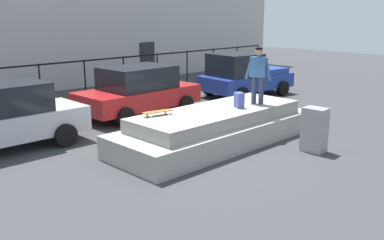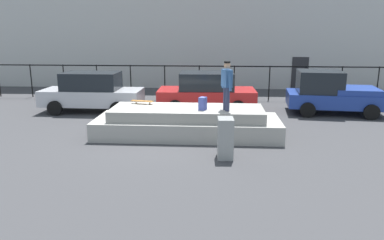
{
  "view_description": "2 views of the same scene",
  "coord_description": "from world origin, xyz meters",
  "px_view_note": "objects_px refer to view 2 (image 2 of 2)",
  "views": [
    {
      "loc": [
        -7.87,
        -7.9,
        3.62
      ],
      "look_at": [
        0.9,
        1.04,
        0.47
      ],
      "focal_mm": 40.55,
      "sensor_mm": 36.0,
      "label": 1
    },
    {
      "loc": [
        1.86,
        -12.49,
        3.6
      ],
      "look_at": [
        0.98,
        0.59,
        0.4
      ],
      "focal_mm": 34.54,
      "sensor_mm": 36.0,
      "label": 2
    }
  ],
  "objects_px": {
    "skateboarder": "(227,82)",
    "skateboard": "(142,101)",
    "car_red_sedan_mid": "(207,91)",
    "utility_box": "(225,138)",
    "car_blue_pickup_far": "(331,93)",
    "car_silver_sedan_near": "(92,92)",
    "backpack": "(203,104)"
  },
  "relations": [
    {
      "from": "backpack",
      "to": "car_red_sedan_mid",
      "type": "relative_size",
      "value": 0.1
    },
    {
      "from": "backpack",
      "to": "utility_box",
      "type": "bearing_deg",
      "value": -136.67
    },
    {
      "from": "skateboarder",
      "to": "utility_box",
      "type": "xyz_separation_m",
      "value": [
        -0.06,
        -1.94,
        -1.34
      ]
    },
    {
      "from": "skateboarder",
      "to": "car_silver_sedan_near",
      "type": "xyz_separation_m",
      "value": [
        -5.92,
        3.94,
        -1.03
      ]
    },
    {
      "from": "car_red_sedan_mid",
      "to": "car_blue_pickup_far",
      "type": "bearing_deg",
      "value": -3.74
    },
    {
      "from": "utility_box",
      "to": "car_red_sedan_mid",
      "type": "bearing_deg",
      "value": 93.49
    },
    {
      "from": "backpack",
      "to": "utility_box",
      "type": "height_order",
      "value": "backpack"
    },
    {
      "from": "car_blue_pickup_far",
      "to": "skateboard",
      "type": "bearing_deg",
      "value": -156.25
    },
    {
      "from": "skateboarder",
      "to": "car_silver_sedan_near",
      "type": "bearing_deg",
      "value": 146.32
    },
    {
      "from": "car_blue_pickup_far",
      "to": "backpack",
      "type": "bearing_deg",
      "value": -142.21
    },
    {
      "from": "backpack",
      "to": "skateboarder",
      "type": "bearing_deg",
      "value": -69.69
    },
    {
      "from": "skateboarder",
      "to": "car_red_sedan_mid",
      "type": "bearing_deg",
      "value": 99.56
    },
    {
      "from": "utility_box",
      "to": "car_blue_pickup_far",
      "type": "bearing_deg",
      "value": 49.81
    },
    {
      "from": "backpack",
      "to": "car_blue_pickup_far",
      "type": "distance_m",
      "value": 6.97
    },
    {
      "from": "car_silver_sedan_near",
      "to": "car_red_sedan_mid",
      "type": "relative_size",
      "value": 1.0
    },
    {
      "from": "skateboarder",
      "to": "utility_box",
      "type": "height_order",
      "value": "skateboarder"
    },
    {
      "from": "skateboard",
      "to": "skateboarder",
      "type": "bearing_deg",
      "value": -16.59
    },
    {
      "from": "backpack",
      "to": "utility_box",
      "type": "relative_size",
      "value": 0.37
    },
    {
      "from": "car_silver_sedan_near",
      "to": "car_red_sedan_mid",
      "type": "height_order",
      "value": "car_silver_sedan_near"
    },
    {
      "from": "skateboard",
      "to": "backpack",
      "type": "distance_m",
      "value": 2.4
    },
    {
      "from": "skateboarder",
      "to": "skateboard",
      "type": "bearing_deg",
      "value": 163.41
    },
    {
      "from": "backpack",
      "to": "car_silver_sedan_near",
      "type": "distance_m",
      "value": 6.45
    },
    {
      "from": "car_red_sedan_mid",
      "to": "utility_box",
      "type": "relative_size",
      "value": 3.8
    },
    {
      "from": "car_red_sedan_mid",
      "to": "car_blue_pickup_far",
      "type": "xyz_separation_m",
      "value": [
        5.5,
        -0.36,
        0.04
      ]
    },
    {
      "from": "backpack",
      "to": "car_red_sedan_mid",
      "type": "xyz_separation_m",
      "value": [
        0.0,
        4.63,
        -0.32
      ]
    },
    {
      "from": "skateboard",
      "to": "car_red_sedan_mid",
      "type": "relative_size",
      "value": 0.19
    },
    {
      "from": "skateboarder",
      "to": "car_silver_sedan_near",
      "type": "relative_size",
      "value": 0.37
    },
    {
      "from": "car_red_sedan_mid",
      "to": "car_blue_pickup_far",
      "type": "height_order",
      "value": "car_blue_pickup_far"
    },
    {
      "from": "skateboarder",
      "to": "car_red_sedan_mid",
      "type": "relative_size",
      "value": 0.36
    },
    {
      "from": "car_blue_pickup_far",
      "to": "car_silver_sedan_near",
      "type": "bearing_deg",
      "value": -178.03
    },
    {
      "from": "skateboarder",
      "to": "skateboard",
      "type": "distance_m",
      "value": 3.27
    },
    {
      "from": "skateboarder",
      "to": "car_blue_pickup_far",
      "type": "relative_size",
      "value": 0.38
    }
  ]
}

